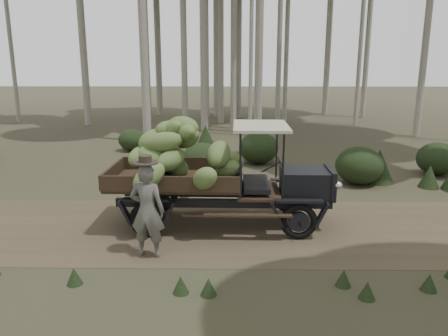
# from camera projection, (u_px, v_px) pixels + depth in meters

# --- Properties ---
(ground) EXTENTS (120.00, 120.00, 0.00)m
(ground) POSITION_uv_depth(u_px,v_px,m) (139.00, 228.00, 9.88)
(ground) COLOR #473D2B
(ground) RESTS_ON ground
(dirt_track) EXTENTS (70.00, 4.00, 0.01)m
(dirt_track) POSITION_uv_depth(u_px,v_px,m) (139.00, 228.00, 9.88)
(dirt_track) COLOR brown
(dirt_track) RESTS_ON ground
(banana_truck) EXTENTS (5.14, 2.65, 2.53)m
(banana_truck) POSITION_uv_depth(u_px,v_px,m) (201.00, 163.00, 9.80)
(banana_truck) COLOR black
(banana_truck) RESTS_ON ground
(farmer) EXTENTS (0.73, 0.56, 1.99)m
(farmer) POSITION_uv_depth(u_px,v_px,m) (147.00, 210.00, 8.26)
(farmer) COLOR #585650
(farmer) RESTS_ON ground
(undergrowth) EXTENTS (24.24, 18.83, 1.38)m
(undergrowth) POSITION_uv_depth(u_px,v_px,m) (148.00, 179.00, 12.00)
(undergrowth) COLOR #233319
(undergrowth) RESTS_ON ground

